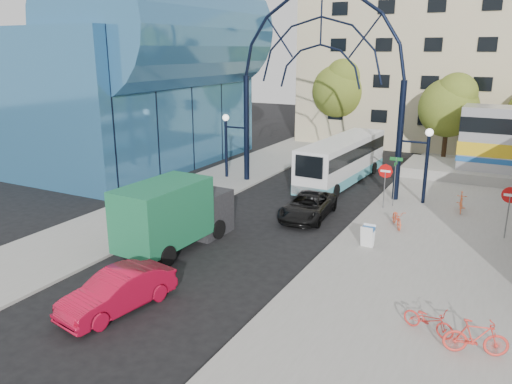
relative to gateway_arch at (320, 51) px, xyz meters
The scene contains 20 objects.
ground 16.41m from the gateway_arch, 90.00° to the right, with size 120.00×120.00×0.00m, color black.
sidewalk_east 15.37m from the gateway_arch, 51.34° to the right, with size 8.00×56.00×0.12m, color gray.
plaza_west 13.36m from the gateway_arch, 129.09° to the right, with size 5.00×50.00×0.12m, color gray.
gateway_arch is the anchor object (origin of this frame).
stop_sign 8.37m from the gateway_arch, 22.63° to the right, with size 0.80×0.07×2.50m.
do_not_enter_sign 13.43m from the gateway_arch, 19.99° to the right, with size 0.76×0.07×2.48m.
street_name_sign 8.38m from the gateway_arch, 15.07° to the right, with size 0.70×0.70×2.80m.
sandwich_board 12.52m from the gateway_arch, 55.09° to the right, with size 0.55×0.61×0.99m.
transit_hall 15.45m from the gateway_arch, behind, with size 16.50×18.00×14.50m.
apartment_block 21.12m from the gateway_arch, 84.55° to the left, with size 20.00×12.10×14.00m.
tree_north_a 13.98m from the gateway_arch, 62.83° to the left, with size 4.48×4.48×7.00m.
tree_north_b 16.72m from the gateway_arch, 103.68° to the left, with size 5.12×5.12×8.00m.
city_bus 7.63m from the gateway_arch, 74.68° to the left, with size 2.96×10.70×2.91m.
green_truck 13.83m from the gateway_arch, 100.49° to the right, with size 2.62×6.28×3.12m.
black_suv 9.63m from the gateway_arch, 73.07° to the right, with size 2.15×4.66×1.30m, color black.
red_sedan 19.06m from the gateway_arch, 91.52° to the right, with size 1.46×4.20×1.38m, color #AD0A27.
bike_near_a 11.18m from the gateway_arch, 37.79° to the right, with size 0.60×1.71×0.90m, color #FA5932.
bike_near_b 11.78m from the gateway_arch, ahead, with size 0.50×1.76×1.06m, color orange.
bike_far_a 18.64m from the gateway_arch, 56.77° to the right, with size 0.57×1.64×0.86m, color red.
bike_far_b 19.75m from the gateway_arch, 54.05° to the right, with size 0.51×1.82×1.09m, color red.
Camera 1 is at (10.93, -14.77, 8.64)m, focal length 35.00 mm.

